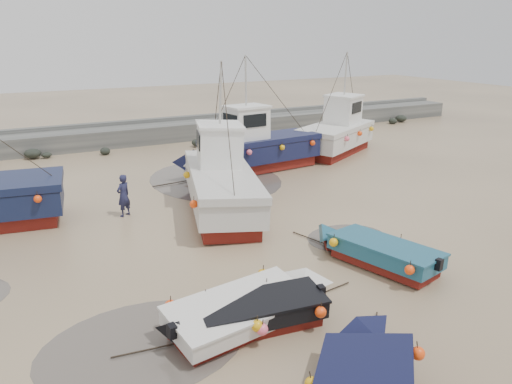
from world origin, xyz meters
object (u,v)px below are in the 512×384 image
(dinghy_4, at_px, (248,311))
(dinghy_5, at_px, (249,306))
(dinghy_2, at_px, (375,248))
(cabin_boat_2, at_px, (252,147))
(person, at_px, (125,216))
(cabin_boat_1, at_px, (218,179))
(cabin_boat_3, at_px, (340,131))

(dinghy_4, height_order, dinghy_5, same)
(dinghy_5, bearing_deg, dinghy_2, 95.25)
(dinghy_4, bearing_deg, cabin_boat_2, -20.80)
(dinghy_2, bearing_deg, person, 110.61)
(dinghy_2, xyz_separation_m, person, (-6.26, 8.40, -0.55))
(dinghy_4, bearing_deg, cabin_boat_1, -12.39)
(dinghy_5, xyz_separation_m, cabin_boat_3, (14.18, 15.19, 0.83))
(dinghy_5, relative_size, cabin_boat_3, 0.69)
(dinghy_5, distance_m, person, 9.78)
(dinghy_2, bearing_deg, cabin_boat_3, 41.34)
(dinghy_4, relative_size, person, 3.10)
(dinghy_4, bearing_deg, dinghy_2, -67.52)
(cabin_boat_1, bearing_deg, dinghy_4, -92.57)
(dinghy_4, distance_m, cabin_boat_2, 15.68)
(dinghy_2, xyz_separation_m, cabin_boat_2, (1.75, 12.35, 0.80))
(dinghy_2, xyz_separation_m, cabin_boat_3, (8.87, 13.87, 0.82))
(dinghy_4, distance_m, dinghy_5, 0.28)
(person, bearing_deg, dinghy_2, 95.64)
(dinghy_5, distance_m, cabin_boat_1, 9.36)
(cabin_boat_2, distance_m, cabin_boat_3, 7.28)
(cabin_boat_3, distance_m, person, 16.14)
(dinghy_2, relative_size, dinghy_4, 1.04)
(cabin_boat_2, bearing_deg, dinghy_2, 166.50)
(dinghy_5, bearing_deg, cabin_boat_1, 152.68)
(dinghy_4, bearing_deg, dinghy_5, -26.25)
(cabin_boat_1, distance_m, cabin_boat_2, 6.33)
(person, bearing_deg, cabin_boat_3, 168.85)
(dinghy_4, height_order, cabin_boat_3, cabin_boat_3)
(dinghy_5, bearing_deg, person, 176.84)
(dinghy_4, xyz_separation_m, person, (-0.79, 9.95, -0.56))
(cabin_boat_3, bearing_deg, dinghy_2, -61.10)
(cabin_boat_1, bearing_deg, cabin_boat_3, 46.03)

